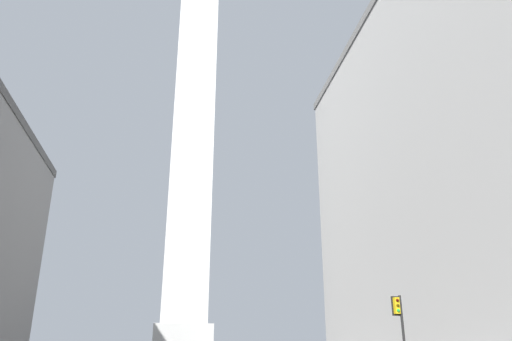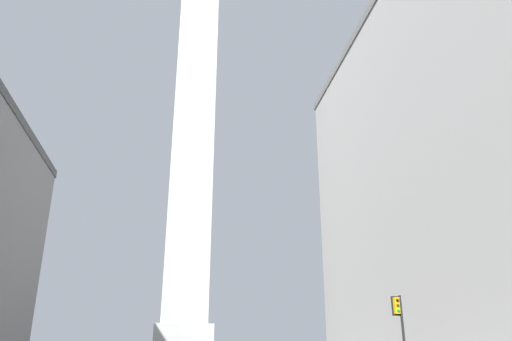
% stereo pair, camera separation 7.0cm
% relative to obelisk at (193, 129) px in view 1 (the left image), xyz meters
% --- Properties ---
extents(obelisk, '(7.04, 7.04, 67.88)m').
position_rel_obelisk_xyz_m(obelisk, '(0.00, 0.00, 0.00)').
color(obelisk, silver).
rests_on(obelisk, ground_plane).
extents(traffic_light_mid_right, '(0.79, 0.51, 5.89)m').
position_rel_obelisk_xyz_m(traffic_light_mid_right, '(14.19, -31.26, -28.64)').
color(traffic_light_mid_right, black).
rests_on(traffic_light_mid_right, ground_plane).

